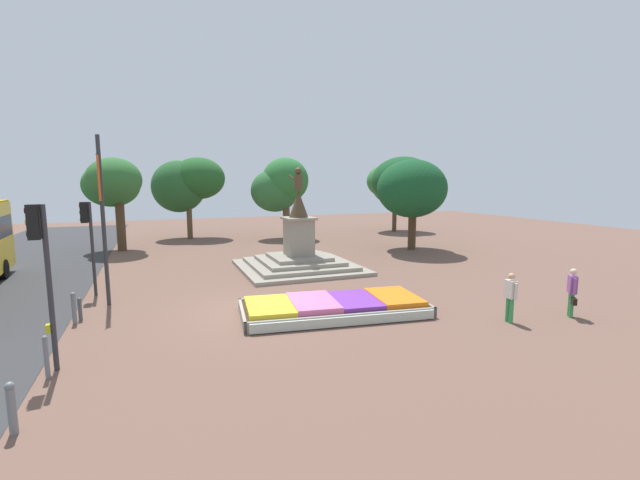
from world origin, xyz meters
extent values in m
plane|color=brown|center=(0.00, 0.00, 0.00)|extent=(76.57, 76.57, 0.00)
cube|color=#38281C|center=(2.47, -1.06, 0.16)|extent=(6.34, 3.20, 0.33)
cube|color=gray|center=(2.31, -2.34, 0.18)|extent=(6.25, 0.86, 0.37)
cube|color=gray|center=(2.62, 0.22, 0.18)|extent=(6.25, 0.86, 0.37)
cube|color=gray|center=(-0.60, -0.69, 0.18)|extent=(0.42, 2.67, 0.37)
cube|color=gray|center=(5.54, -1.43, 0.18)|extent=(0.42, 2.67, 0.37)
cube|color=yellow|center=(0.28, -0.79, 0.41)|extent=(1.74, 2.44, 0.17)
cube|color=#D86699|center=(1.74, -0.97, 0.43)|extent=(1.74, 2.44, 0.21)
cube|color=#72339E|center=(3.20, -1.15, 0.41)|extent=(1.74, 2.44, 0.16)
cube|color=orange|center=(4.66, -1.32, 0.42)|extent=(1.74, 2.44, 0.19)
cube|color=#B2BCAD|center=(2.31, -2.39, 0.18)|extent=(5.95, 0.92, 0.29)
cube|color=gray|center=(3.66, 6.38, 0.09)|extent=(5.88, 5.88, 0.18)
cube|color=gray|center=(3.66, 6.38, 0.27)|extent=(4.86, 4.86, 0.18)
cube|color=gray|center=(3.66, 6.38, 0.45)|extent=(3.83, 3.83, 0.18)
cube|color=gray|center=(3.66, 6.38, 0.63)|extent=(2.81, 2.81, 0.18)
cube|color=gray|center=(3.66, 6.38, 1.63)|extent=(1.29, 1.29, 1.82)
cube|color=gray|center=(3.66, 6.38, 2.61)|extent=(1.52, 1.52, 0.12)
cone|color=#473823|center=(3.66, 6.38, 3.34)|extent=(0.97, 0.97, 1.35)
cylinder|color=#473823|center=(3.66, 6.38, 4.41)|extent=(0.41, 0.41, 0.79)
sphere|color=#473823|center=(3.66, 6.38, 4.97)|extent=(0.34, 0.34, 0.34)
cylinder|color=#473823|center=(3.50, 6.58, 4.57)|extent=(0.52, 0.59, 0.46)
cylinder|color=#2D2D33|center=(-5.46, -2.72, 1.99)|extent=(0.12, 0.12, 3.98)
cube|color=black|center=(-5.66, -2.73, 3.58)|extent=(0.26, 0.29, 0.80)
cylinder|color=#4B0808|center=(-5.79, -2.74, 3.84)|extent=(0.04, 0.14, 0.14)
cylinder|color=yellow|center=(-5.79, -2.74, 3.58)|extent=(0.04, 0.14, 0.14)
cylinder|color=#0D4211|center=(-5.79, -2.74, 3.31)|extent=(0.04, 0.14, 0.14)
cube|color=gold|center=(-5.56, -2.73, 1.05)|extent=(0.11, 0.17, 0.20)
cylinder|color=#2D2D33|center=(-5.43, 4.46, 1.85)|extent=(0.12, 0.12, 3.69)
cube|color=black|center=(-5.63, 4.46, 3.29)|extent=(0.25, 0.29, 0.80)
cylinder|color=red|center=(-5.77, 4.47, 3.56)|extent=(0.03, 0.14, 0.14)
cylinder|color=#543E08|center=(-5.77, 4.47, 3.29)|extent=(0.03, 0.14, 0.14)
cylinder|color=#0D4211|center=(-5.77, 4.47, 3.03)|extent=(0.03, 0.14, 0.14)
cylinder|color=#2D2D33|center=(-4.82, 2.83, 3.04)|extent=(0.14, 0.14, 6.09)
cube|color=#D84C19|center=(-4.83, 2.59, 4.60)|extent=(0.04, 0.35, 1.60)
cylinder|color=#2D2D33|center=(-4.83, 2.59, 5.40)|extent=(0.06, 0.49, 0.03)
cylinder|color=black|center=(-9.75, 9.17, 0.45)|extent=(0.33, 0.91, 0.90)
cylinder|color=#338C4C|center=(9.74, -4.14, 0.41)|extent=(0.13, 0.13, 0.82)
cylinder|color=#338C4C|center=(9.63, -4.29, 0.41)|extent=(0.13, 0.13, 0.82)
cube|color=#8C4C99|center=(9.69, -4.22, 1.11)|extent=(0.40, 0.44, 0.58)
cylinder|color=#8C4C99|center=(9.83, -4.02, 1.08)|extent=(0.09, 0.09, 0.55)
cylinder|color=#8C4C99|center=(9.54, -4.41, 1.08)|extent=(0.09, 0.09, 0.55)
sphere|color=beige|center=(9.69, -4.22, 1.53)|extent=(0.21, 0.21, 0.21)
cube|color=black|center=(9.51, -4.46, 0.61)|extent=(0.26, 0.30, 0.22)
cylinder|color=#338C4C|center=(7.37, -3.83, 0.40)|extent=(0.13, 0.13, 0.80)
cylinder|color=#338C4C|center=(7.34, -4.01, 0.40)|extent=(0.13, 0.13, 0.80)
cube|color=beige|center=(7.35, -3.92, 1.09)|extent=(0.27, 0.41, 0.57)
cylinder|color=beige|center=(7.39, -3.68, 1.06)|extent=(0.09, 0.09, 0.54)
cylinder|color=beige|center=(7.32, -4.15, 1.06)|extent=(0.09, 0.09, 0.54)
sphere|color=tan|center=(7.35, -3.92, 1.51)|extent=(0.21, 0.21, 0.21)
cylinder|color=slate|center=(-5.62, -5.45, 0.43)|extent=(0.14, 0.14, 0.86)
sphere|color=slate|center=(-5.62, -5.45, 0.91)|extent=(0.16, 0.16, 0.16)
cylinder|color=slate|center=(-5.55, -3.17, 0.47)|extent=(0.11, 0.11, 0.94)
sphere|color=slate|center=(-5.55, -3.17, 0.97)|extent=(0.12, 0.12, 0.12)
cylinder|color=slate|center=(-5.62, 0.89, 0.46)|extent=(0.13, 0.13, 0.92)
sphere|color=slate|center=(-5.62, 0.89, 0.96)|extent=(0.15, 0.15, 0.15)
cylinder|color=#4C5156|center=(-5.51, 1.24, 0.33)|extent=(0.12, 0.12, 0.66)
sphere|color=#4C5156|center=(-5.51, 1.24, 0.69)|extent=(0.13, 0.13, 0.13)
cylinder|color=brown|center=(6.41, 17.87, 1.32)|extent=(0.53, 0.53, 2.63)
ellipsoid|color=#2B6E32|center=(6.41, 18.04, 4.51)|extent=(3.58, 3.69, 3.48)
ellipsoid|color=#2E6835|center=(5.60, 18.18, 3.72)|extent=(3.71, 3.24, 3.27)
cylinder|color=brown|center=(-0.66, 20.31, 1.30)|extent=(0.41, 0.41, 2.61)
ellipsoid|color=#235825|center=(0.15, 20.63, 4.66)|extent=(4.06, 4.01, 3.23)
ellipsoid|color=#26592B|center=(-1.33, 20.86, 4.03)|extent=(4.04, 3.80, 3.98)
cylinder|color=#4C3823|center=(12.54, 9.68, 1.43)|extent=(0.51, 0.51, 2.85)
ellipsoid|color=#164B25|center=(11.88, 8.81, 4.00)|extent=(4.40, 4.12, 3.61)
ellipsoid|color=#184B24|center=(12.26, 10.45, 4.48)|extent=(4.19, 4.03, 3.15)
cylinder|color=#4C3823|center=(16.66, 18.82, 1.27)|extent=(0.38, 0.38, 2.54)
ellipsoid|color=#2F6D33|center=(16.27, 19.09, 4.44)|extent=(4.03, 4.11, 3.05)
ellipsoid|color=#316B30|center=(17.45, 18.61, 3.87)|extent=(3.37, 3.40, 2.94)
ellipsoid|color=#2E6B35|center=(16.91, 19.25, 3.95)|extent=(4.05, 4.11, 3.21)
cylinder|color=#4C3823|center=(-5.21, 15.96, 1.64)|extent=(0.55, 0.55, 3.28)
ellipsoid|color=#2A6C30|center=(-5.66, 16.55, 4.22)|extent=(3.50, 3.17, 2.82)
ellipsoid|color=#2F6730|center=(-5.39, 15.34, 4.54)|extent=(3.27, 3.46, 2.74)
camera|label=1|loc=(-3.04, -14.08, 4.52)|focal=24.00mm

